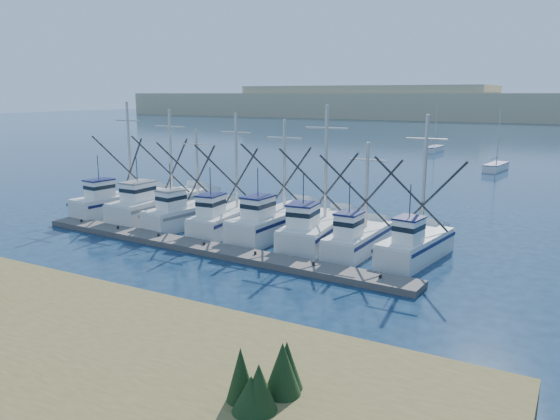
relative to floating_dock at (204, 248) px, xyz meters
The scene contains 6 objects.
ground 10.00m from the floating_dock, 34.33° to the right, with size 500.00×500.00×0.00m, color #0B1F34.
floating_dock is the anchor object (origin of this frame).
dune_ridge 204.58m from the floating_dock, 87.69° to the left, with size 360.00×60.00×10.00m, color tan.
trawler_fleet 5.24m from the floating_dock, 103.07° to the left, with size 28.36×9.49×9.22m.
sailboat_near 49.54m from the floating_dock, 77.30° to the left, with size 2.55×6.04×8.10m.
sailboat_far 68.08m from the floating_dock, 91.58° to the left, with size 2.09×6.21×8.10m.
Camera 1 is at (12.40, -21.44, 9.89)m, focal length 35.00 mm.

